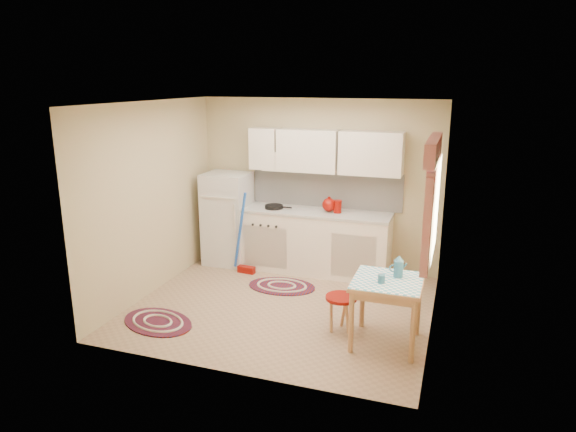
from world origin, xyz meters
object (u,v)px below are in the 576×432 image
object	(u,v)px
table	(386,312)
fridge	(228,218)
stool	(341,314)
base_cabinets	(312,242)

from	to	relation	value
table	fridge	bearing A→B (deg)	146.39
fridge	table	xyz separation A→B (m)	(2.68, -1.78, -0.34)
table	stool	xyz separation A→B (m)	(-0.52, 0.12, -0.15)
base_cabinets	stool	size ratio (longest dim) A/B	5.36
fridge	base_cabinets	world-z (taller)	fridge
base_cabinets	stool	xyz separation A→B (m)	(0.83, -1.71, -0.23)
fridge	base_cabinets	size ratio (longest dim) A/B	0.62
stool	fridge	bearing A→B (deg)	142.49
stool	table	bearing A→B (deg)	-13.10
base_cabinets	stool	bearing A→B (deg)	-64.06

